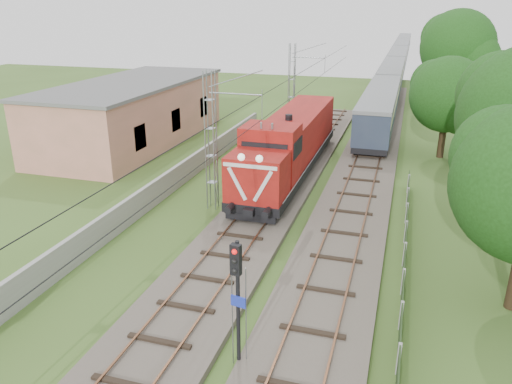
% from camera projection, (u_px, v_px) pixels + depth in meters
% --- Properties ---
extents(ground, '(140.00, 140.00, 0.00)m').
position_uv_depth(ground, '(168.00, 338.00, 18.06)').
color(ground, '#3B5720').
rests_on(ground, ground).
extents(track_main, '(4.20, 70.00, 0.45)m').
position_uv_depth(track_main, '(233.00, 249.00, 24.26)').
color(track_main, '#6B6054').
rests_on(track_main, ground).
extents(track_side, '(4.20, 80.00, 0.45)m').
position_uv_depth(track_side, '(363.00, 176.00, 34.52)').
color(track_side, '#6B6054').
rests_on(track_side, ground).
extents(catenary, '(3.31, 70.00, 8.00)m').
position_uv_depth(catenary, '(212.00, 141.00, 28.16)').
color(catenary, gray).
rests_on(catenary, ground).
extents(boundary_wall, '(0.25, 40.00, 1.50)m').
position_uv_depth(boundary_wall, '(159.00, 190.00, 30.30)').
color(boundary_wall, '#9E9E99').
rests_on(boundary_wall, ground).
extents(station_building, '(8.40, 20.40, 5.22)m').
position_uv_depth(station_building, '(133.00, 112.00, 42.68)').
color(station_building, tan).
rests_on(station_building, ground).
extents(fence, '(0.12, 32.00, 1.20)m').
position_uv_depth(fence, '(401.00, 315.00, 18.35)').
color(fence, black).
rests_on(fence, ground).
extents(locomotive, '(3.23, 18.44, 4.68)m').
position_uv_depth(locomotive, '(290.00, 144.00, 34.08)').
color(locomotive, black).
rests_on(locomotive, ground).
extents(coach_rake, '(2.86, 106.82, 3.30)m').
position_uv_depth(coach_rake, '(397.00, 60.00, 84.71)').
color(coach_rake, black).
rests_on(coach_rake, ground).
extents(signal_post, '(0.51, 0.40, 4.66)m').
position_uv_depth(signal_post, '(237.00, 285.00, 15.44)').
color(signal_post, black).
rests_on(signal_post, ground).
extents(tree_c, '(5.99, 5.71, 7.77)m').
position_uv_depth(tree_c, '(449.00, 96.00, 37.54)').
color(tree_c, '#312014').
rests_on(tree_c, ground).
extents(tree_d, '(8.42, 8.02, 10.91)m').
position_uv_depth(tree_d, '(459.00, 48.00, 54.51)').
color(tree_d, '#312014').
rests_on(tree_d, ground).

